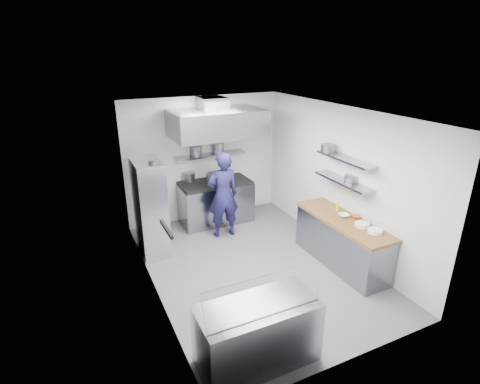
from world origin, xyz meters
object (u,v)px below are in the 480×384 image
chef (223,195)px  wire_rack (150,207)px  gas_range (216,203)px  display_case (257,334)px

chef → wire_rack: bearing=5.3°
chef → gas_range: bearing=-95.0°
chef → wire_rack: (-1.51, -0.02, 0.01)m
gas_range → chef: chef is taller
gas_range → display_case: (-1.10, -4.10, -0.03)m
display_case → wire_rack: bearing=99.0°
gas_range → display_case: 4.25m
gas_range → wire_rack: (-1.63, -0.74, 0.48)m
chef → display_case: (-0.98, -3.38, -0.49)m
chef → display_case: size_ratio=1.22×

